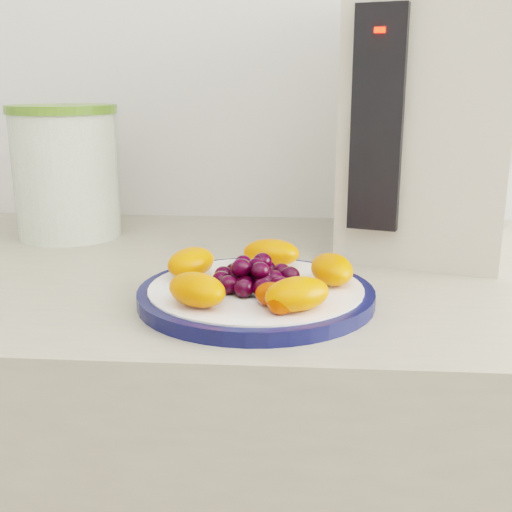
{
  "coord_description": "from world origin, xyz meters",
  "views": [
    {
      "loc": [
        -0.01,
        0.42,
        1.12
      ],
      "look_at": [
        -0.06,
        1.06,
        0.95
      ],
      "focal_mm": 45.0,
      "sensor_mm": 36.0,
      "label": 1
    }
  ],
  "objects": [
    {
      "name": "appliance_led",
      "position": [
        0.07,
        1.19,
        1.18
      ],
      "size": [
        0.01,
        0.01,
        0.01
      ],
      "primitive_type": "cube",
      "rotation": [
        0.0,
        0.0,
        -0.3
      ],
      "color": "#FF0C05",
      "rests_on": "appliance_panel"
    },
    {
      "name": "canister_lid",
      "position": [
        -0.36,
        1.34,
        1.09
      ],
      "size": [
        0.18,
        0.18,
        0.01
      ],
      "primitive_type": "cylinder",
      "rotation": [
        0.0,
        0.0,
        -0.18
      ],
      "color": "#4E7625",
      "rests_on": "canister"
    },
    {
      "name": "canister",
      "position": [
        -0.36,
        1.34,
        0.99
      ],
      "size": [
        0.17,
        0.17,
        0.18
      ],
      "primitive_type": "cylinder",
      "rotation": [
        0.0,
        0.0,
        -0.18
      ],
      "color": "#366016",
      "rests_on": "counter"
    },
    {
      "name": "fruit_plate",
      "position": [
        -0.06,
        1.05,
        0.93
      ],
      "size": [
        0.21,
        0.21,
        0.03
      ],
      "color": "#FF5401",
      "rests_on": "plate_face"
    },
    {
      "name": "plate_face",
      "position": [
        -0.06,
        1.06,
        0.91
      ],
      "size": [
        0.22,
        0.22,
        0.02
      ],
      "primitive_type": "cylinder",
      "color": "white",
      "rests_on": "counter"
    },
    {
      "name": "appliance_panel",
      "position": [
        0.07,
        1.2,
        1.08
      ],
      "size": [
        0.06,
        0.04,
        0.26
      ],
      "primitive_type": "cube",
      "rotation": [
        0.0,
        0.0,
        -0.3
      ],
      "color": "black",
      "rests_on": "appliance_body"
    },
    {
      "name": "plate_rim",
      "position": [
        -0.06,
        1.06,
        0.91
      ],
      "size": [
        0.25,
        0.25,
        0.01
      ],
      "primitive_type": "cylinder",
      "color": "#0C103C",
      "rests_on": "counter"
    },
    {
      "name": "appliance_body",
      "position": [
        0.16,
        1.32,
        1.07
      ],
      "size": [
        0.27,
        0.33,
        0.35
      ],
      "primitive_type": "cube",
      "rotation": [
        0.0,
        0.0,
        -0.3
      ],
      "color": "beige",
      "rests_on": "counter"
    }
  ]
}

